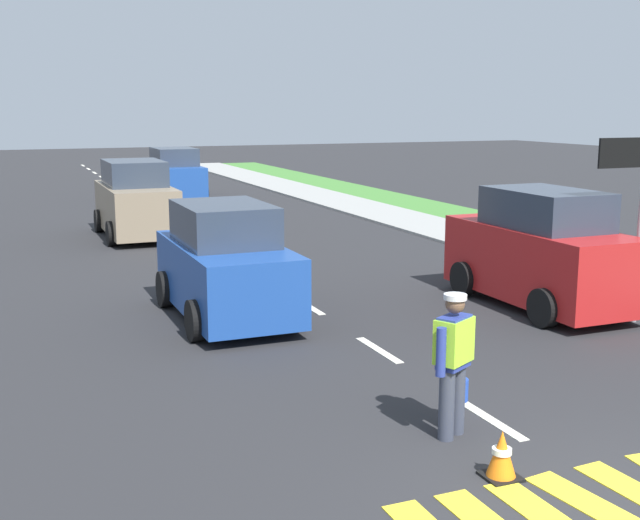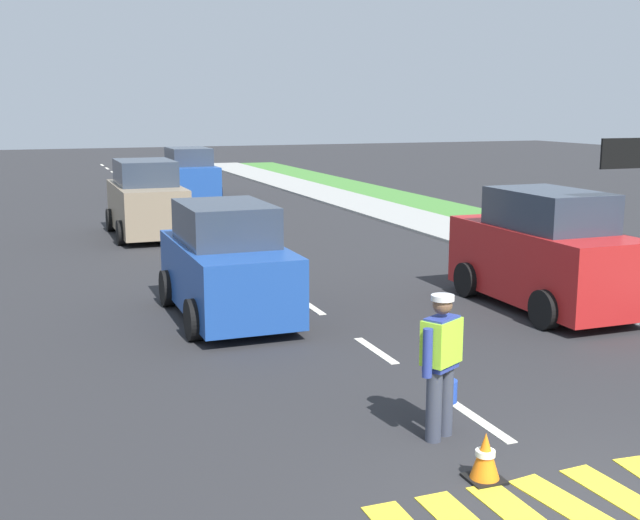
% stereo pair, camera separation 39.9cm
% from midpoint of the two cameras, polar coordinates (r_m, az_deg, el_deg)
% --- Properties ---
extents(ground_plane, '(96.00, 96.00, 0.00)m').
position_cam_midpoint_polar(ground_plane, '(26.83, -9.26, 2.80)').
color(ground_plane, '#28282B').
extents(sidewalk_right, '(2.40, 72.00, 0.14)m').
position_cam_midpoint_polar(sidewalk_right, '(19.84, 18.49, -0.47)').
color(sidewalk_right, '#9E9E99').
rests_on(sidewalk_right, ground).
extents(crosswalk_stripes, '(4.40, 1.93, 0.01)m').
position_cam_midpoint_polar(crosswalk_stripes, '(8.32, 21.76, -16.45)').
color(crosswalk_stripes, yellow).
rests_on(crosswalk_stripes, ground).
extents(lane_center_line, '(0.14, 46.40, 0.01)m').
position_cam_midpoint_polar(lane_center_line, '(30.92, -10.80, 3.82)').
color(lane_center_line, silver).
rests_on(lane_center_line, ground).
extents(road_worker, '(0.64, 0.60, 1.67)m').
position_cam_midpoint_polar(road_worker, '(9.20, 9.86, -6.92)').
color(road_worker, '#383D4C').
rests_on(road_worker, ground).
extents(lane_direction_sign, '(1.16, 0.11, 3.20)m').
position_cam_midpoint_polar(lane_direction_sign, '(14.50, 22.23, 4.90)').
color(lane_direction_sign, gray).
rests_on(lane_direction_sign, ground).
extents(traffic_cone_near, '(0.36, 0.36, 0.51)m').
position_cam_midpoint_polar(traffic_cone_near, '(8.50, 13.01, -13.49)').
color(traffic_cone_near, black).
rests_on(traffic_cone_near, ground).
extents(car_oncoming_lead, '(1.95, 3.90, 2.04)m').
position_cam_midpoint_polar(car_oncoming_lead, '(14.28, -5.85, -0.36)').
color(car_oncoming_lead, '#1E4799').
rests_on(car_oncoming_lead, ground).
extents(car_oncoming_second, '(2.03, 4.24, 2.19)m').
position_cam_midpoint_polar(car_oncoming_second, '(23.67, -11.76, 4.13)').
color(car_oncoming_second, gray).
rests_on(car_oncoming_second, ground).
extents(car_outgoing_far, '(2.05, 4.10, 2.05)m').
position_cam_midpoint_polar(car_outgoing_far, '(33.30, -8.97, 6.01)').
color(car_outgoing_far, '#1E4799').
rests_on(car_outgoing_far, ground).
extents(car_parked_curbside, '(1.90, 4.09, 2.21)m').
position_cam_midpoint_polar(car_parked_curbside, '(15.45, 16.33, 0.43)').
color(car_parked_curbside, red).
rests_on(car_parked_curbside, ground).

